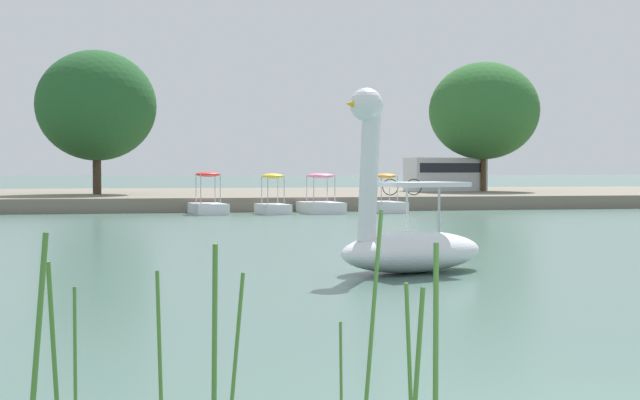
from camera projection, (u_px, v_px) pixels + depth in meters
name	position (u px, v px, depth m)	size (l,w,h in m)	color
shore_bank_far	(211.00, 197.00, 43.96)	(111.67, 19.61, 0.59)	slate
swan_boat	(406.00, 235.00, 14.08)	(2.94, 2.08, 3.04)	white
pedal_boat_orange	(385.00, 202.00, 34.19)	(1.42, 2.21, 1.58)	white
pedal_boat_pink	(321.00, 202.00, 33.82)	(1.65, 2.52, 1.59)	white
pedal_boat_yellow	(273.00, 202.00, 33.09)	(1.30, 1.91, 1.58)	white
pedal_boat_red	(208.00, 203.00, 32.95)	(1.52, 2.38, 1.65)	white
tree_broadleaf_left	(96.00, 106.00, 39.42)	(7.82, 7.83, 6.71)	#423323
tree_broadleaf_behind_dock	(484.00, 111.00, 45.17)	(5.88, 6.27, 6.89)	#4C3823
bicycle_parked	(402.00, 187.00, 37.84)	(1.83, 0.07, 0.76)	black
parked_van	(445.00, 173.00, 45.60)	(4.41, 2.31, 1.79)	silver
reed_clump_foreground	(260.00, 352.00, 5.15)	(2.45, 1.04, 1.44)	#4C7F33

